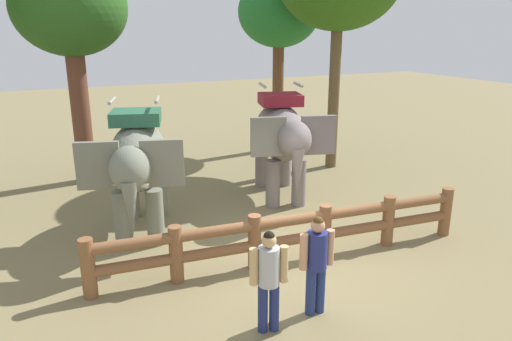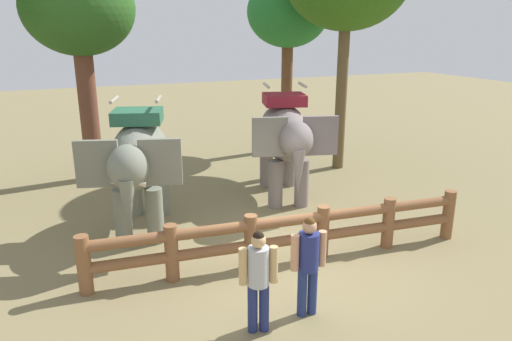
{
  "view_description": "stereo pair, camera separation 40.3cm",
  "coord_description": "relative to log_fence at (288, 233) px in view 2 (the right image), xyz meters",
  "views": [
    {
      "loc": [
        -4.1,
        -7.19,
        4.33
      ],
      "look_at": [
        0.0,
        1.53,
        1.4
      ],
      "focal_mm": 33.5,
      "sensor_mm": 36.0,
      "label": 1
    },
    {
      "loc": [
        -3.73,
        -7.36,
        4.33
      ],
      "look_at": [
        0.0,
        1.53,
        1.4
      ],
      "focal_mm": 33.5,
      "sensor_mm": 36.0,
      "label": 2
    }
  ],
  "objects": [
    {
      "name": "log_fence",
      "position": [
        0.0,
        0.0,
        0.0
      ],
      "size": [
        7.46,
        0.87,
        1.05
      ],
      "color": "brown",
      "rests_on": "ground"
    },
    {
      "name": "elephant_near_left",
      "position": [
        -2.26,
        2.51,
        1.03
      ],
      "size": [
        2.32,
        3.47,
        2.9
      ],
      "color": "slate",
      "rests_on": "ground"
    },
    {
      "name": "elephant_center",
      "position": [
        1.5,
        3.21,
        1.05
      ],
      "size": [
        2.31,
        3.52,
        2.95
      ],
      "color": "slate",
      "rests_on": "ground"
    },
    {
      "name": "ground_plane",
      "position": [
        -0.0,
        0.01,
        -0.6
      ],
      "size": [
        60.0,
        60.0,
        0.0
      ],
      "primitive_type": "plane",
      "color": "olive"
    },
    {
      "name": "tourist_woman_in_black",
      "position": [
        -0.48,
        -1.66,
        0.34
      ],
      "size": [
        0.57,
        0.34,
        1.63
      ],
      "color": "navy",
      "rests_on": "ground"
    },
    {
      "name": "tree_far_right",
      "position": [
        3.82,
        7.83,
        4.08
      ],
      "size": [
        2.77,
        2.77,
        5.96
      ],
      "color": "brown",
      "rests_on": "ground"
    },
    {
      "name": "tourist_man_in_blue",
      "position": [
        -1.34,
        -1.75,
        0.32
      ],
      "size": [
        0.55,
        0.38,
        1.59
      ],
      "color": "navy",
      "rests_on": "ground"
    },
    {
      "name": "tree_far_left",
      "position": [
        -2.9,
        6.89,
        4.07
      ],
      "size": [
        2.99,
        2.99,
        6.06
      ],
      "color": "brown",
      "rests_on": "ground"
    }
  ]
}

